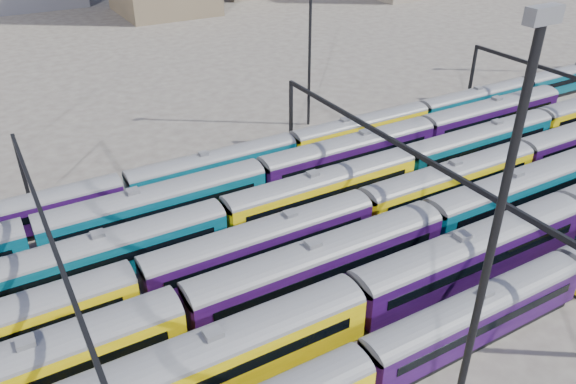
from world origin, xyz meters
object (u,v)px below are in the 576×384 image
rake_0 (366,366)px  rake_2 (320,261)px  rake_1 (472,251)px  mast_2 (483,284)px

rake_0 → rake_2: (3.07, 10.00, 0.46)m
rake_1 → rake_0: bearing=-160.7°
rake_0 → rake_2: bearing=72.9°
rake_2 → rake_1: bearing=-24.1°
rake_1 → mast_2: bearing=-139.9°
rake_0 → rake_1: (14.27, 5.00, 0.50)m
rake_2 → mast_2: 20.49m
rake_0 → mast_2: mast_2 is taller
rake_2 → mast_2: size_ratio=4.42×
rake_1 → rake_2: bearing=155.9°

